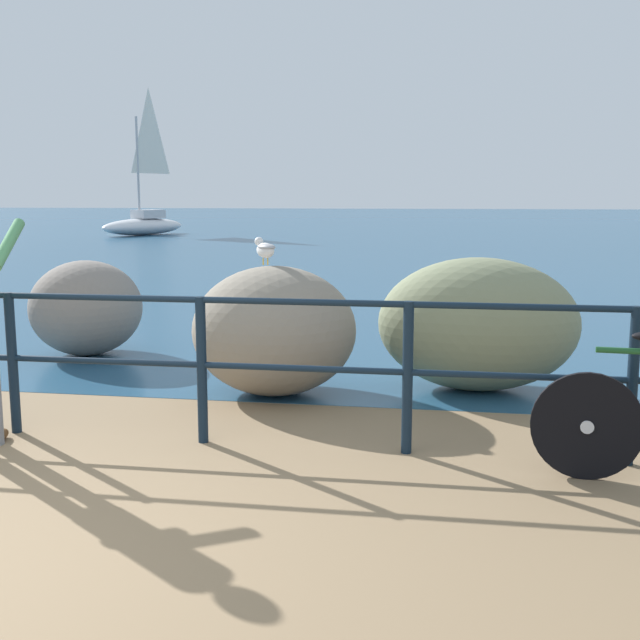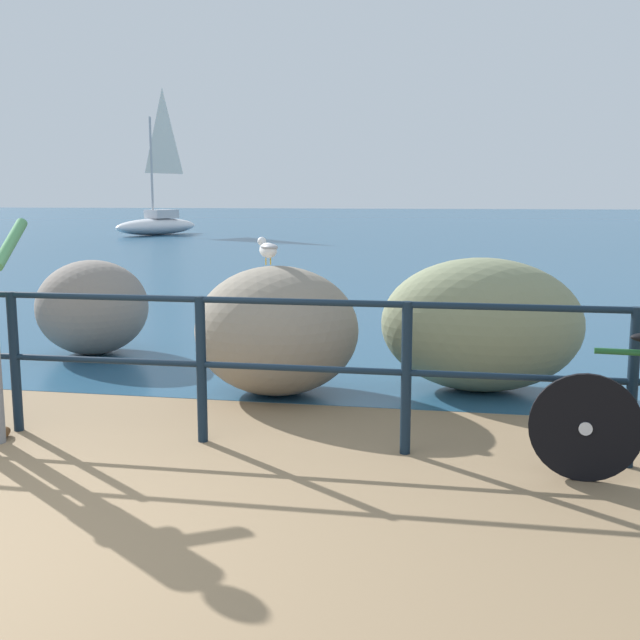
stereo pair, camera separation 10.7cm
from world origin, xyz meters
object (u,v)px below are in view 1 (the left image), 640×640
Objects in this scene: breakwater_boulder_left at (86,308)px; breakwater_boulder_right at (478,324)px; seagull at (265,249)px; breakwater_boulder_main at (274,331)px; sailboat at (144,218)px.

breakwater_boulder_left is 0.69× the size of breakwater_boulder_right.
seagull is at bearing -169.40° from breakwater_boulder_right.
seagull is at bearing -28.24° from breakwater_boulder_left.
breakwater_boulder_main is at bearing -29.01° from breakwater_boulder_left.
sailboat reaches higher than breakwater_boulder_right.
seagull is (2.25, -1.21, 0.74)m from breakwater_boulder_left.
breakwater_boulder_main is 27.65m from sailboat.
sailboat is (-11.22, 25.14, -0.54)m from seagull.
sailboat is at bearing 114.15° from breakwater_boulder_main.
breakwater_boulder_left is at bearing 44.45° from sailboat.
seagull is at bearing 135.55° from breakwater_boulder_main.
sailboat reaches higher than breakwater_boulder_left.
seagull is at bearing 47.96° from sailboat.
breakwater_boulder_left is 3.98× the size of seagull.
breakwater_boulder_right is at bearing -119.55° from seagull.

